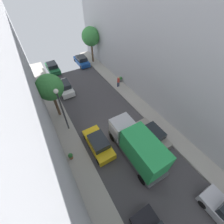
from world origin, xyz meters
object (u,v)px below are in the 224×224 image
Objects in this scene: potted_plant_3 at (71,156)px; parked_car_left_3 at (65,87)px; parked_car_left_4 at (53,68)px; pedestrian at (118,81)px; parked_car_right_3 at (82,61)px; lamp_post at (61,105)px; parked_car_left_2 at (98,143)px; parked_car_right_2 at (152,135)px; potted_plant_1 at (121,79)px; street_tree_0 at (50,88)px; street_tree_1 at (91,37)px; delivery_truck at (138,146)px.

parked_car_left_3 is at bearing 75.13° from potted_plant_3.
pedestrian is at bearing -53.45° from parked_car_left_4.
lamp_post is (-7.30, -13.82, 3.08)m from parked_car_right_3.
parked_car_left_2 is 5.73m from parked_car_right_2.
parked_car_right_2 is 4.73× the size of potted_plant_1.
potted_plant_3 is at bearing -96.67° from street_tree_0.
street_tree_0 is (-2.14, -4.46, 3.54)m from parked_car_left_3.
parked_car_right_3 is at bearing 90.00° from parked_car_right_2.
potted_plant_1 is 11.86m from lamp_post.
pedestrian is at bearing 36.83° from potted_plant_3.
street_tree_1 reaches higher than parked_car_left_2.
parked_car_left_3 is 4.73× the size of potted_plant_1.
street_tree_1 is 6.87× the size of potted_plant_1.
potted_plant_3 is (-8.28, -17.49, -0.17)m from parked_car_right_3.
parked_car_right_3 is at bearing 82.47° from delivery_truck.
street_tree_0 is (-4.84, 9.34, 2.47)m from delivery_truck.
parked_car_left_4 is 1.00× the size of parked_car_right_2.
parked_car_left_3 is 0.69× the size of street_tree_1.
potted_plant_3 is 5.00m from lamp_post.
street_tree_1 reaches higher than potted_plant_3.
lamp_post reaches higher than parked_car_left_3.
pedestrian is (1.99, -9.79, 0.35)m from parked_car_right_3.
parked_car_left_4 is 20.80m from delivery_truck.
delivery_truck is at bearing -82.53° from parked_car_left_4.
potted_plant_1 reaches higher than potted_plant_3.
street_tree_1 reaches higher than lamp_post.
potted_plant_3 is at bearing -143.17° from pedestrian.
parked_car_left_2 is 1.00× the size of parked_car_left_4.
street_tree_1 is at bearing 95.24° from potted_plant_1.
parked_car_right_3 is 5.76× the size of potted_plant_3.
street_tree_0 is (-7.54, 8.54, 3.54)m from parked_car_right_2.
parked_car_left_3 is 11.24m from potted_plant_3.
potted_plant_1 is at bearing 11.90° from street_tree_0.
pedestrian is (4.69, 10.63, -0.71)m from delivery_truck.
potted_plant_3 is (-10.27, -7.69, -0.53)m from pedestrian.
street_tree_1 reaches higher than street_tree_0.
potted_plant_1 is at bearing 63.72° from delivery_truck.
parked_car_left_3 is at bearing 112.55° from parked_car_right_2.
parked_car_left_2 is 0.69× the size of street_tree_1.
parked_car_left_2 is 2.90m from potted_plant_3.
parked_car_right_2 is at bearing -105.61° from potted_plant_1.
parked_car_right_2 is 0.64× the size of delivery_truck.
potted_plant_3 is (-5.58, 2.94, -1.24)m from delivery_truck.
parked_car_left_2 is 3.97m from delivery_truck.
potted_plant_3 is (-2.88, -17.66, -0.17)m from parked_car_left_4.
delivery_truck is 6.43m from potted_plant_3.
street_tree_0 reaches higher than parked_car_left_2.
lamp_post is at bearing -85.07° from street_tree_0.
street_tree_1 is (9.75, 10.84, 0.40)m from street_tree_0.
delivery_truck is 8.29m from lamp_post.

